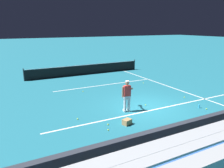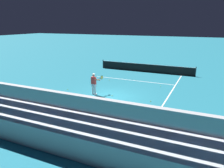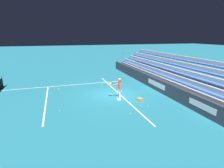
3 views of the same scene
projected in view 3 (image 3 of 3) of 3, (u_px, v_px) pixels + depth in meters
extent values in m
plane|color=#1E6B7F|center=(114.00, 94.00, 15.08)|extent=(160.00, 160.00, 0.00)
cube|color=white|center=(119.00, 94.00, 15.23)|extent=(12.00, 0.10, 0.01)
cube|color=white|center=(64.00, 86.00, 17.70)|extent=(0.10, 12.00, 0.01)
cube|color=white|center=(46.00, 101.00, 13.49)|extent=(8.22, 0.10, 0.01)
cube|color=#2D333D|center=(157.00, 84.00, 16.15)|extent=(22.90, 0.24, 1.10)
cube|color=silver|center=(156.00, 84.00, 16.01)|extent=(2.80, 0.01, 0.44)
cube|color=silver|center=(202.00, 106.00, 11.03)|extent=(2.20, 0.01, 0.40)
cube|color=#9EA3A8|center=(177.00, 82.00, 16.79)|extent=(21.75, 3.20, 1.10)
cube|color=blue|center=(166.00, 77.00, 16.27)|extent=(21.32, 0.40, 0.12)
cube|color=#9EA3A8|center=(169.00, 75.00, 16.31)|extent=(21.75, 0.24, 0.45)
cube|color=blue|center=(174.00, 72.00, 16.38)|extent=(21.32, 0.40, 0.12)
cube|color=#9EA3A8|center=(177.00, 70.00, 16.43)|extent=(21.75, 0.24, 0.45)
cube|color=blue|center=(182.00, 66.00, 16.50)|extent=(21.32, 0.40, 0.12)
cube|color=#9EA3A8|center=(184.00, 65.00, 16.54)|extent=(21.75, 0.24, 0.45)
cube|color=blue|center=(189.00, 61.00, 16.61)|extent=(21.32, 0.40, 0.12)
cube|color=#9EA3A8|center=(192.00, 60.00, 16.65)|extent=(21.75, 0.24, 0.45)
cylinder|color=#4C70B2|center=(123.00, 58.00, 25.74)|extent=(0.08, 0.08, 3.40)
cylinder|color=silver|center=(120.00, 95.00, 13.60)|extent=(0.15, 0.15, 0.88)
cylinder|color=silver|center=(119.00, 94.00, 13.81)|extent=(0.15, 0.15, 0.88)
cube|color=white|center=(119.00, 100.00, 13.70)|extent=(0.16, 0.30, 0.09)
cube|color=white|center=(119.00, 99.00, 13.91)|extent=(0.16, 0.30, 0.09)
cube|color=silver|center=(120.00, 90.00, 13.60)|extent=(0.38, 0.28, 0.20)
cube|color=red|center=(120.00, 85.00, 13.51)|extent=(0.39, 0.28, 0.58)
sphere|color=#A37556|center=(120.00, 80.00, 13.39)|extent=(0.21, 0.21, 0.21)
cylinder|color=white|center=(120.00, 79.00, 13.37)|extent=(0.20, 0.20, 0.05)
cylinder|color=#A37556|center=(120.00, 87.00, 13.28)|extent=(0.09, 0.09, 0.56)
cylinder|color=#A37556|center=(117.00, 84.00, 13.71)|extent=(0.20, 0.59, 0.24)
cylinder|color=black|center=(114.00, 84.00, 13.67)|extent=(0.09, 0.30, 0.03)
torus|color=black|center=(110.00, 83.00, 13.63)|extent=(0.08, 0.31, 0.31)
cylinder|color=#D6D14C|center=(110.00, 83.00, 13.63)|extent=(0.06, 0.27, 0.27)
cube|color=#A87F51|center=(140.00, 100.00, 13.43)|extent=(0.47, 0.41, 0.26)
sphere|color=#CCE533|center=(122.00, 84.00, 18.08)|extent=(0.07, 0.07, 0.07)
sphere|color=#CCE533|center=(111.00, 94.00, 15.06)|extent=(0.07, 0.07, 0.07)
sphere|color=#CCE533|center=(148.00, 106.00, 12.52)|extent=(0.07, 0.07, 0.07)
sphere|color=#CCE533|center=(59.00, 111.00, 11.73)|extent=(0.07, 0.07, 0.07)
sphere|color=#CCE533|center=(141.00, 105.00, 12.60)|extent=(0.07, 0.07, 0.07)
sphere|color=#CCE533|center=(59.00, 89.00, 16.47)|extent=(0.07, 0.07, 0.07)
sphere|color=#CCE533|center=(130.00, 114.00, 11.26)|extent=(0.07, 0.07, 0.07)
sphere|color=#CCE533|center=(102.00, 85.00, 17.89)|extent=(0.07, 0.07, 0.07)
cylinder|color=#33B2E5|center=(120.00, 84.00, 17.78)|extent=(0.07, 0.07, 0.22)
cylinder|color=#33383D|center=(2.00, 82.00, 17.16)|extent=(0.09, 0.09, 1.07)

